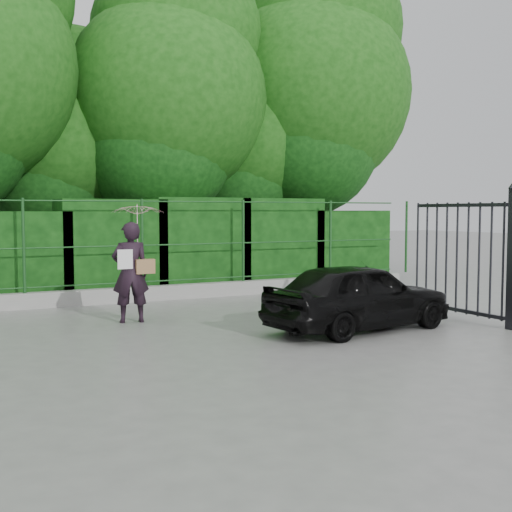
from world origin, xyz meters
name	(u,v)px	position (x,y,z in m)	size (l,w,h in m)	color
ground	(211,343)	(0.00, 0.00, 0.00)	(80.00, 80.00, 0.00)	gray
kerb	(124,295)	(0.00, 4.50, 0.15)	(14.00, 0.25, 0.30)	#9E9E99
fence	(134,243)	(0.22, 4.50, 1.20)	(14.13, 0.06, 1.80)	#1A491C
hedge	(116,250)	(0.13, 5.50, 1.00)	(14.20, 1.20, 2.15)	black
trees	(131,101)	(1.14, 7.74, 4.62)	(17.10, 6.15, 8.08)	black
gate	(490,252)	(4.60, -0.72, 1.19)	(0.22, 2.33, 2.36)	black
woman	(135,246)	(-0.44, 2.18, 1.27)	(0.91, 0.87, 1.98)	black
car	(359,296)	(2.43, -0.15, 0.54)	(1.27, 3.16, 1.08)	black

